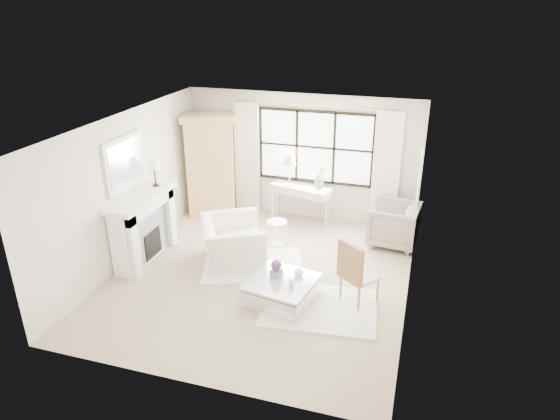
# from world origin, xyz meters

# --- Properties ---
(floor) EXTENTS (5.50, 5.50, 0.00)m
(floor) POSITION_xyz_m (0.00, 0.00, 0.00)
(floor) COLOR tan
(floor) RESTS_ON ground
(ceiling) EXTENTS (5.50, 5.50, 0.00)m
(ceiling) POSITION_xyz_m (0.00, 0.00, 2.70)
(ceiling) COLOR silver
(ceiling) RESTS_ON ground
(wall_back) EXTENTS (5.00, 0.00, 5.00)m
(wall_back) POSITION_xyz_m (0.00, 2.75, 1.35)
(wall_back) COLOR beige
(wall_back) RESTS_ON ground
(wall_front) EXTENTS (5.00, 0.00, 5.00)m
(wall_front) POSITION_xyz_m (0.00, -2.75, 1.35)
(wall_front) COLOR beige
(wall_front) RESTS_ON ground
(wall_left) EXTENTS (0.00, 5.50, 5.50)m
(wall_left) POSITION_xyz_m (-2.50, 0.00, 1.35)
(wall_left) COLOR beige
(wall_left) RESTS_ON ground
(wall_right) EXTENTS (0.00, 5.50, 5.50)m
(wall_right) POSITION_xyz_m (2.50, 0.00, 1.35)
(wall_right) COLOR silver
(wall_right) RESTS_ON ground
(window_pane) EXTENTS (2.40, 0.02, 1.50)m
(window_pane) POSITION_xyz_m (0.30, 2.73, 1.60)
(window_pane) COLOR white
(window_pane) RESTS_ON wall_back
(window_frame) EXTENTS (2.50, 0.04, 1.50)m
(window_frame) POSITION_xyz_m (0.30, 2.72, 1.60)
(window_frame) COLOR black
(window_frame) RESTS_ON wall_back
(curtain_rod) EXTENTS (3.30, 0.04, 0.04)m
(curtain_rod) POSITION_xyz_m (0.30, 2.67, 2.47)
(curtain_rod) COLOR gold
(curtain_rod) RESTS_ON wall_back
(curtain_left) EXTENTS (0.55, 0.10, 2.47)m
(curtain_left) POSITION_xyz_m (-1.20, 2.65, 1.24)
(curtain_left) COLOR beige
(curtain_left) RESTS_ON ground
(curtain_right) EXTENTS (0.55, 0.10, 2.47)m
(curtain_right) POSITION_xyz_m (1.80, 2.65, 1.24)
(curtain_right) COLOR white
(curtain_right) RESTS_ON ground
(fireplace) EXTENTS (0.58, 1.66, 1.26)m
(fireplace) POSITION_xyz_m (-2.27, 0.00, 0.65)
(fireplace) COLOR white
(fireplace) RESTS_ON ground
(mirror_frame) EXTENTS (0.05, 1.15, 0.95)m
(mirror_frame) POSITION_xyz_m (-2.47, 0.00, 1.84)
(mirror_frame) COLOR white
(mirror_frame) RESTS_ON wall_left
(mirror_glass) EXTENTS (0.02, 1.00, 0.80)m
(mirror_glass) POSITION_xyz_m (-2.44, 0.00, 1.84)
(mirror_glass) COLOR silver
(mirror_glass) RESTS_ON wall_left
(art_frame) EXTENTS (0.04, 0.62, 0.82)m
(art_frame) POSITION_xyz_m (2.47, 1.70, 1.55)
(art_frame) COLOR white
(art_frame) RESTS_ON wall_right
(art_canvas) EXTENTS (0.01, 0.52, 0.72)m
(art_canvas) POSITION_xyz_m (2.45, 1.70, 1.55)
(art_canvas) COLOR #BCAA92
(art_canvas) RESTS_ON wall_right
(mantel_lamp) EXTENTS (0.22, 0.22, 0.51)m
(mantel_lamp) POSITION_xyz_m (-2.22, 0.51, 1.65)
(mantel_lamp) COLOR black
(mantel_lamp) RESTS_ON fireplace
(armoire) EXTENTS (1.29, 1.04, 2.24)m
(armoire) POSITION_xyz_m (-1.93, 2.33, 1.14)
(armoire) COLOR tan
(armoire) RESTS_ON floor
(console_table) EXTENTS (1.37, 0.76, 0.80)m
(console_table) POSITION_xyz_m (0.08, 2.46, 0.40)
(console_table) COLOR silver
(console_table) RESTS_ON floor
(console_lamp) EXTENTS (0.28, 0.28, 0.69)m
(console_lamp) POSITION_xyz_m (-0.18, 2.45, 1.36)
(console_lamp) COLOR #AB7C3B
(console_lamp) RESTS_ON console_table
(orchid_plant) EXTENTS (0.36, 0.35, 0.52)m
(orchid_plant) POSITION_xyz_m (0.48, 2.48, 1.06)
(orchid_plant) COLOR #57704A
(orchid_plant) RESTS_ON console_table
(side_table) EXTENTS (0.40, 0.40, 0.51)m
(side_table) POSITION_xyz_m (-0.08, 1.21, 0.33)
(side_table) COLOR white
(side_table) RESTS_ON floor
(rug_left) EXTENTS (2.10, 1.78, 0.03)m
(rug_left) POSITION_xyz_m (-0.24, 0.29, 0.02)
(rug_left) COLOR white
(rug_left) RESTS_ON floor
(rug_right) EXTENTS (1.89, 1.50, 0.03)m
(rug_right) POSITION_xyz_m (1.21, -0.66, 0.02)
(rug_right) COLOR white
(rug_right) RESTS_ON floor
(club_armchair) EXTENTS (1.53, 1.59, 0.80)m
(club_armchair) POSITION_xyz_m (-0.65, 0.34, 0.40)
(club_armchair) COLOR white
(club_armchair) RESTS_ON floor
(wingback_chair) EXTENTS (1.02, 0.99, 0.84)m
(wingback_chair) POSITION_xyz_m (2.09, 1.92, 0.42)
(wingback_chair) COLOR gray
(wingback_chair) RESTS_ON floor
(french_chair) EXTENTS (0.68, 0.68, 1.08)m
(french_chair) POSITION_xyz_m (1.74, -0.31, 0.31)
(french_chair) COLOR #A27443
(french_chair) RESTS_ON floor
(coffee_table) EXTENTS (1.16, 1.16, 0.38)m
(coffee_table) POSITION_xyz_m (0.57, -0.63, 0.18)
(coffee_table) COLOR silver
(coffee_table) RESTS_ON floor
(planter_box) EXTENTS (0.19, 0.19, 0.12)m
(planter_box) POSITION_xyz_m (0.45, -0.54, 0.44)
(planter_box) COLOR gray
(planter_box) RESTS_ON coffee_table
(planter_flowers) EXTENTS (0.17, 0.17, 0.17)m
(planter_flowers) POSITION_xyz_m (0.45, -0.54, 0.59)
(planter_flowers) COLOR #552C6F
(planter_flowers) RESTS_ON planter_box
(pillar_candle) EXTENTS (0.09, 0.09, 0.12)m
(pillar_candle) POSITION_xyz_m (0.77, -0.76, 0.44)
(pillar_candle) COLOR silver
(pillar_candle) RESTS_ON coffee_table
(coffee_vase) EXTENTS (0.17, 0.17, 0.16)m
(coffee_vase) POSITION_xyz_m (0.79, -0.41, 0.46)
(coffee_vase) COLOR white
(coffee_vase) RESTS_ON coffee_table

